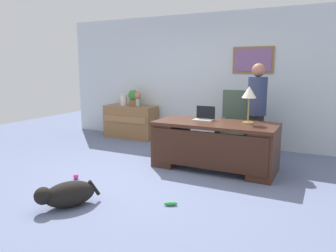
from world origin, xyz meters
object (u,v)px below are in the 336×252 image
Objects in this scene: potted_plant at (133,97)px; dog_toy_bone at (171,204)px; laptop at (204,117)px; vase_with_flowers at (137,97)px; desk_lamp at (249,94)px; armchair at (236,128)px; vase_empty at (124,100)px; dog_lying at (67,194)px; desk at (214,144)px; person_standing at (256,111)px; credenza at (131,122)px; dog_toy_ball at (76,177)px.

potted_plant is 3.89m from dog_toy_bone.
vase_with_flowers is (-2.04, 1.19, 0.13)m from laptop.
desk_lamp is 3.56× the size of dog_toy_bone.
laptop is 0.99× the size of vase_with_flowers.
vase_empty is at bearing 171.04° from armchair.
dog_toy_bone is (2.66, -2.93, -0.84)m from vase_empty.
vase_empty is (-3.14, 1.22, -0.34)m from desk_lamp.
dog_lying is at bearing -110.81° from armchair.
person_standing is (0.48, 0.77, 0.45)m from desk.
desk is 1.57× the size of credenza.
desk_lamp is at bearing -22.32° from credenza.
dog_lying is 2.10× the size of laptop.
person_standing is 2.48× the size of dog_lying.
vase_with_flowers is at bearing 149.77° from laptop.
vase_empty is 3.03m from dog_toy_ball.
vase_with_flowers is (-2.38, 0.43, 0.42)m from armchair.
vase_with_flowers reaches higher than laptop.
vase_empty is 1.51× the size of dog_toy_bone.
vase_with_flowers is 0.11m from potted_plant.
person_standing is 10.31× the size of dog_toy_bone.
potted_plant is at bearing 150.24° from desk.
vase_empty is at bearing 180.00° from potted_plant.
desk reaches higher than dog_toy_ball.
vase_empty is (-2.76, 0.43, 0.34)m from armchair.
armchair is at bearing 69.19° from dog_lying.
dog_toy_ball is (1.02, -2.74, -0.83)m from vase_empty.
credenza reaches higher than dog_toy_ball.
potted_plant reaches higher than dog_toy_ball.
vase_empty reaches higher than dog_toy_ball.
person_standing is 0.71m from desk_lamp.
potted_plant is at bearing 129.16° from dog_toy_bone.
vase_empty reaches higher than desk.
credenza is 16.18× the size of dog_toy_ball.
person_standing is 5.22× the size of laptop.
credenza is 2.62m from armchair.
desk is 1.01m from person_standing.
person_standing is (2.96, -0.59, 0.49)m from credenza.
vase_with_flowers is (-2.76, 1.22, -0.26)m from desk_lamp.
person_standing reaches higher than vase_with_flowers.
credenza is at bearing 170.46° from armchair.
vase_with_flowers is at bearing 169.66° from armchair.
person_standing is 3.13m from dog_toy_ball.
dog_lying is at bearing -53.31° from dog_toy_ball.
dog_lying is at bearing -69.36° from potted_plant.
armchair reaches higher than laptop.
credenza is 2.57m from laptop.
credenza reaches higher than dog_lying.
credenza is at bearing -179.58° from vase_with_flowers.
person_standing is at bearing -10.73° from vase_empty.
desk_lamp is (0.48, 0.15, 0.79)m from desk.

